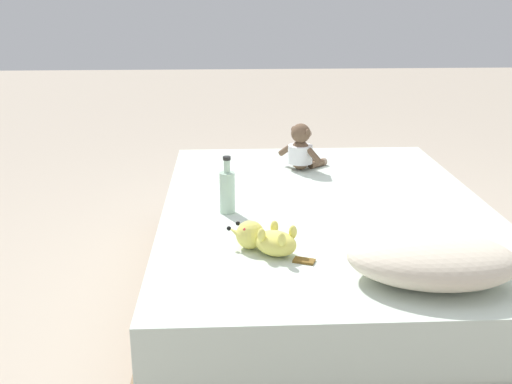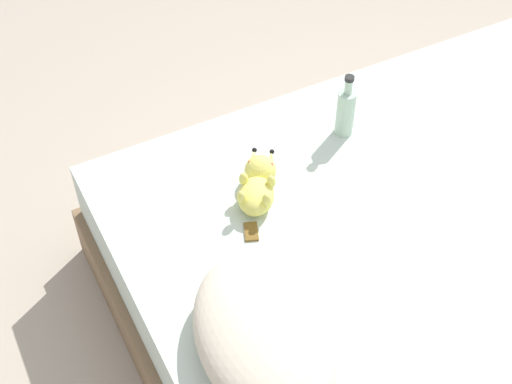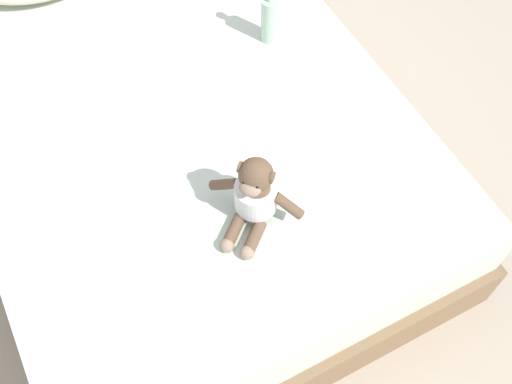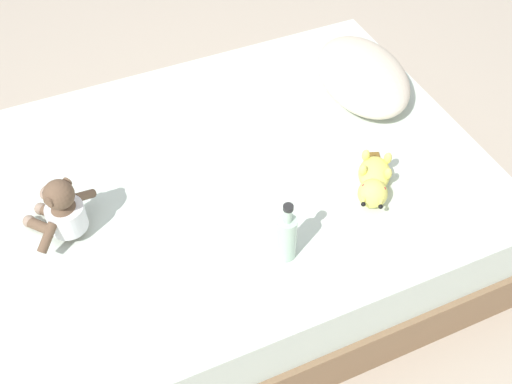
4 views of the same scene
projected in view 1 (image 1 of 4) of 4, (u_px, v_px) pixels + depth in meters
name	position (u px, v px, depth m)	size (l,w,h in m)	color
ground_plane	(323.00, 297.00, 2.68)	(16.00, 16.00, 0.00)	#B7A893
bed	(324.00, 253.00, 2.62)	(1.40, 1.96, 0.43)	#846647
pillow	(431.00, 259.00, 1.86)	(0.56, 0.41, 0.15)	beige
plush_monkey	(302.00, 150.00, 3.02)	(0.26, 0.26, 0.24)	brown
plush_yellow_creature	(265.00, 239.00, 2.08)	(0.30, 0.23, 0.10)	#EAE066
glass_bottle	(227.00, 191.00, 2.43)	(0.06, 0.06, 0.23)	#B2D1B7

